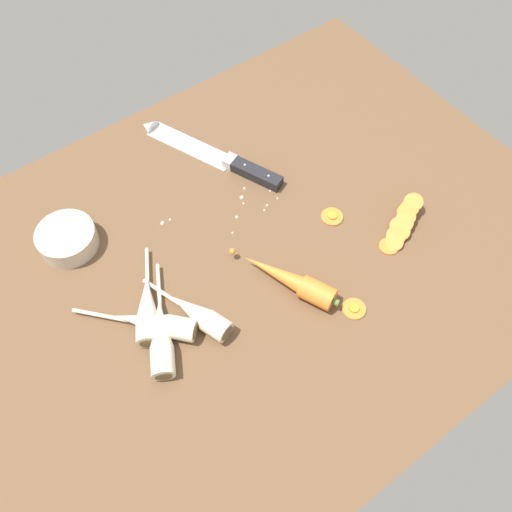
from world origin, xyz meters
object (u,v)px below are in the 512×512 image
(chefs_knife, at_px, (207,152))
(whole_carrot, at_px, (292,280))
(carrot_slice_stray_near, at_px, (332,216))
(parsnip_mid_right, at_px, (154,324))
(parsnip_front, at_px, (161,336))
(parsnip_mid_left, at_px, (199,315))
(carrot_slice_stack, at_px, (402,225))
(prep_bowl, at_px, (67,238))
(carrot_slice_stray_mid, at_px, (354,308))
(parsnip_back, at_px, (147,309))

(chefs_knife, relative_size, whole_carrot, 1.63)
(chefs_knife, bearing_deg, carrot_slice_stray_near, -69.10)
(parsnip_mid_right, height_order, carrot_slice_stray_near, parsnip_mid_right)
(parsnip_front, height_order, parsnip_mid_right, same)
(whole_carrot, xyz_separation_m, parsnip_mid_left, (-0.17, 0.04, -0.00))
(parsnip_mid_right, xyz_separation_m, carrot_slice_stack, (0.49, -0.10, -0.01))
(parsnip_front, bearing_deg, prep_bowl, 98.54)
(whole_carrot, distance_m, prep_bowl, 0.42)
(parsnip_mid_left, relative_size, carrot_slice_stack, 1.39)
(whole_carrot, bearing_deg, carrot_slice_stray_near, 24.93)
(whole_carrot, relative_size, carrot_slice_stray_mid, 4.88)
(whole_carrot, height_order, carrot_slice_stack, whole_carrot)
(chefs_knife, height_order, parsnip_front, parsnip_front)
(whole_carrot, height_order, parsnip_mid_right, whole_carrot)
(chefs_knife, xyz_separation_m, parsnip_front, (-0.29, -0.31, 0.01))
(parsnip_front, bearing_deg, parsnip_back, 83.68)
(carrot_slice_stack, bearing_deg, prep_bowl, 147.31)
(whole_carrot, bearing_deg, parsnip_mid_right, 163.46)
(parsnip_mid_left, xyz_separation_m, carrot_slice_stack, (0.42, -0.07, -0.01))
(prep_bowl, bearing_deg, carrot_slice_stray_mid, -50.56)
(parsnip_mid_left, distance_m, carrot_slice_stray_near, 0.33)
(chefs_knife, bearing_deg, carrot_slice_stray_mid, -88.88)
(chefs_knife, distance_m, carrot_slice_stray_mid, 0.46)
(carrot_slice_stray_near, bearing_deg, parsnip_front, -175.69)
(carrot_slice_stack, xyz_separation_m, carrot_slice_stray_mid, (-0.19, -0.08, -0.01))
(parsnip_mid_left, bearing_deg, whole_carrot, -13.56)
(carrot_slice_stray_near, bearing_deg, parsnip_back, 176.07)
(whole_carrot, distance_m, parsnip_mid_right, 0.25)
(parsnip_front, height_order, prep_bowl, same)
(carrot_slice_stray_near, distance_m, prep_bowl, 0.50)
(parsnip_back, distance_m, prep_bowl, 0.22)
(chefs_knife, xyz_separation_m, carrot_slice_stray_mid, (0.01, -0.46, -0.00))
(prep_bowl, bearing_deg, chefs_knife, 6.72)
(chefs_knife, distance_m, parsnip_mid_right, 0.41)
(chefs_knife, xyz_separation_m, parsnip_back, (-0.29, -0.25, 0.01))
(parsnip_front, relative_size, parsnip_mid_left, 1.10)
(chefs_knife, height_order, whole_carrot, whole_carrot)
(carrot_slice_stack, bearing_deg, parsnip_front, 172.07)
(carrot_slice_stray_mid, bearing_deg, chefs_knife, 91.12)
(chefs_knife, distance_m, parsnip_mid_left, 0.38)
(parsnip_back, relative_size, carrot_slice_stray_near, 4.19)
(parsnip_mid_right, bearing_deg, parsnip_mid_left, -23.37)
(parsnip_front, distance_m, parsnip_back, 0.06)
(parsnip_front, xyz_separation_m, parsnip_mid_right, (0.00, 0.03, -0.00))
(parsnip_back, relative_size, carrot_slice_stack, 1.37)
(carrot_slice_stray_mid, bearing_deg, parsnip_mid_left, 148.21)
(parsnip_front, relative_size, carrot_slice_stray_mid, 4.84)
(parsnip_mid_left, bearing_deg, prep_bowl, 112.41)
(prep_bowl, bearing_deg, carrot_slice_stray_near, -28.68)
(whole_carrot, relative_size, parsnip_front, 1.01)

